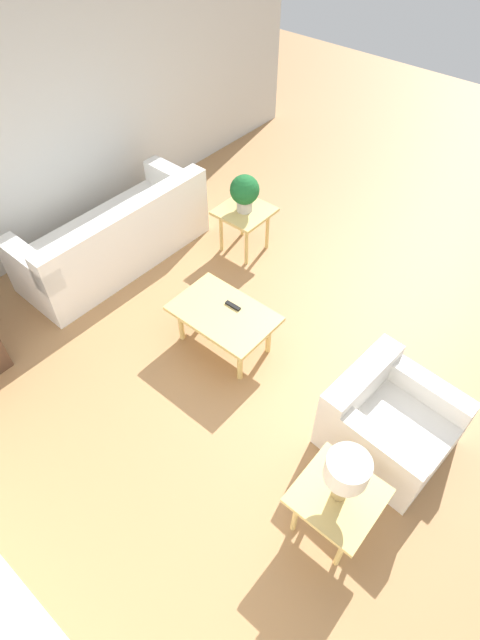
{
  "coord_description": "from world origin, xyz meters",
  "views": [
    {
      "loc": [
        -1.65,
        2.79,
        3.74
      ],
      "look_at": [
        0.23,
        0.56,
        0.55
      ],
      "focal_mm": 28.0,
      "sensor_mm": 36.0,
      "label": 1
    }
  ],
  "objects_px": {
    "side_table_plant": "(244,216)",
    "armchair": "(387,422)",
    "table_lamp": "(347,472)",
    "coffee_table": "(224,316)",
    "side_table_lamp": "(337,499)",
    "sofa": "(116,239)",
    "potted_plant": "(245,191)"
  },
  "relations": [
    {
      "from": "armchair",
      "to": "potted_plant",
      "type": "relative_size",
      "value": 2.27
    },
    {
      "from": "armchair",
      "to": "side_table_lamp",
      "type": "distance_m",
      "value": 0.89
    },
    {
      "from": "coffee_table",
      "to": "side_table_plant",
      "type": "bearing_deg",
      "value": -57.55
    },
    {
      "from": "sofa",
      "to": "coffee_table",
      "type": "bearing_deg",
      "value": 85.24
    },
    {
      "from": "armchair",
      "to": "side_table_plant",
      "type": "xyz_separation_m",
      "value": [
        2.46,
        -1.18,
        0.18
      ]
    },
    {
      "from": "side_table_lamp",
      "to": "table_lamp",
      "type": "xyz_separation_m",
      "value": [
        -0.0,
        0.0,
        0.41
      ]
    },
    {
      "from": "sofa",
      "to": "armchair",
      "type": "xyz_separation_m",
      "value": [
        -3.4,
        0.1,
        -0.04
      ]
    },
    {
      "from": "sofa",
      "to": "side_table_plant",
      "type": "xyz_separation_m",
      "value": [
        -0.94,
        -1.07,
        0.14
      ]
    },
    {
      "from": "table_lamp",
      "to": "sofa",
      "type": "bearing_deg",
      "value": -15.75
    },
    {
      "from": "side_table_lamp",
      "to": "potted_plant",
      "type": "relative_size",
      "value": 1.33
    },
    {
      "from": "sofa",
      "to": "armchair",
      "type": "height_order",
      "value": "sofa"
    },
    {
      "from": "coffee_table",
      "to": "potted_plant",
      "type": "relative_size",
      "value": 2.28
    },
    {
      "from": "sofa",
      "to": "table_lamp",
      "type": "height_order",
      "value": "table_lamp"
    },
    {
      "from": "coffee_table",
      "to": "armchair",
      "type": "bearing_deg",
      "value": -177.74
    },
    {
      "from": "coffee_table",
      "to": "table_lamp",
      "type": "distance_m",
      "value": 1.97
    },
    {
      "from": "armchair",
      "to": "side_table_lamp",
      "type": "bearing_deg",
      "value": -171.73
    },
    {
      "from": "side_table_plant",
      "to": "side_table_lamp",
      "type": "xyz_separation_m",
      "value": [
        -2.52,
        2.05,
        0.0
      ]
    },
    {
      "from": "sofa",
      "to": "potted_plant",
      "type": "height_order",
      "value": "potted_plant"
    },
    {
      "from": "side_table_plant",
      "to": "table_lamp",
      "type": "xyz_separation_m",
      "value": [
        -2.52,
        2.05,
        0.41
      ]
    },
    {
      "from": "sofa",
      "to": "side_table_lamp",
      "type": "height_order",
      "value": "sofa"
    },
    {
      "from": "side_table_plant",
      "to": "table_lamp",
      "type": "height_order",
      "value": "table_lamp"
    },
    {
      "from": "side_table_plant",
      "to": "side_table_lamp",
      "type": "distance_m",
      "value": 3.25
    },
    {
      "from": "side_table_plant",
      "to": "armchair",
      "type": "bearing_deg",
      "value": 154.42
    },
    {
      "from": "sofa",
      "to": "potted_plant",
      "type": "relative_size",
      "value": 5.21
    },
    {
      "from": "sofa",
      "to": "side_table_lamp",
      "type": "distance_m",
      "value": 3.6
    },
    {
      "from": "sofa",
      "to": "table_lamp",
      "type": "distance_m",
      "value": 3.64
    },
    {
      "from": "table_lamp",
      "to": "side_table_plant",
      "type": "bearing_deg",
      "value": -39.11
    },
    {
      "from": "armchair",
      "to": "table_lamp",
      "type": "distance_m",
      "value": 1.06
    },
    {
      "from": "armchair",
      "to": "coffee_table",
      "type": "height_order",
      "value": "armchair"
    },
    {
      "from": "sofa",
      "to": "table_lamp",
      "type": "bearing_deg",
      "value": 75.06
    },
    {
      "from": "side_table_plant",
      "to": "table_lamp",
      "type": "bearing_deg",
      "value": 140.89
    },
    {
      "from": "coffee_table",
      "to": "potted_plant",
      "type": "height_order",
      "value": "potted_plant"
    }
  ]
}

